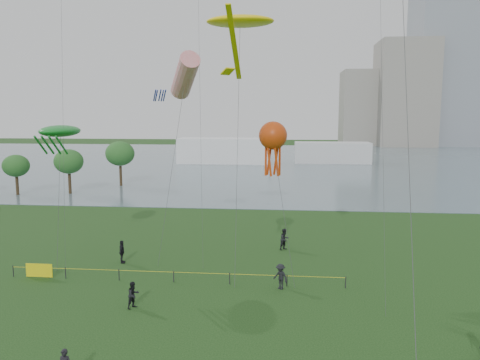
{
  "coord_description": "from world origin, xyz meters",
  "views": [
    {
      "loc": [
        2.62,
        -17.09,
        11.86
      ],
      "look_at": [
        0.0,
        10.0,
        8.0
      ],
      "focal_mm": 35.0,
      "sensor_mm": 36.0,
      "label": 1
    }
  ],
  "objects": [
    {
      "name": "lake",
      "position": [
        0.0,
        100.0,
        0.02
      ],
      "size": [
        400.0,
        120.0,
        0.08
      ],
      "primitive_type": "cube",
      "color": "slate",
      "rests_on": "ground_plane"
    },
    {
      "name": "building_mid",
      "position": [
        46.0,
        162.0,
        19.0
      ],
      "size": [
        20.0,
        20.0,
        38.0
      ],
      "primitive_type": "cube",
      "color": "gray",
      "rests_on": "ground_plane"
    },
    {
      "name": "building_low",
      "position": [
        32.0,
        168.0,
        14.0
      ],
      "size": [
        16.0,
        18.0,
        28.0
      ],
      "primitive_type": "cube",
      "color": "gray",
      "rests_on": "ground_plane"
    },
    {
      "name": "pavilion_left",
      "position": [
        -12.0,
        95.0,
        3.0
      ],
      "size": [
        22.0,
        8.0,
        6.0
      ],
      "primitive_type": "cube",
      "color": "white",
      "rests_on": "ground_plane"
    },
    {
      "name": "pavilion_right",
      "position": [
        14.0,
        98.0,
        2.5
      ],
      "size": [
        18.0,
        7.0,
        5.0
      ],
      "primitive_type": "cube",
      "color": "silver",
      "rests_on": "ground_plane"
    },
    {
      "name": "trees",
      "position": [
        -33.72,
        48.95,
        5.11
      ],
      "size": [
        24.78,
        20.0,
        7.51
      ],
      "color": "#342717",
      "rests_on": "ground_plane"
    },
    {
      "name": "fence",
      "position": [
        -11.25,
        14.14,
        0.55
      ],
      "size": [
        24.07,
        0.07,
        1.05
      ],
      "color": "black",
      "rests_on": "ground_plane"
    },
    {
      "name": "spectator_a",
      "position": [
        -6.54,
        9.57,
        0.84
      ],
      "size": [
        0.98,
        1.03,
        1.67
      ],
      "primitive_type": "imported",
      "rotation": [
        0.0,
        0.0,
        0.98
      ],
      "color": "black",
      "rests_on": "ground_plane"
    },
    {
      "name": "spectator_b",
      "position": [
        2.42,
        13.6,
        0.88
      ],
      "size": [
        1.29,
        1.23,
        1.76
      ],
      "primitive_type": "imported",
      "rotation": [
        0.0,
        0.0,
        -0.69
      ],
      "color": "black",
      "rests_on": "ground_plane"
    },
    {
      "name": "spectator_c",
      "position": [
        -10.27,
        18.01,
        0.92
      ],
      "size": [
        0.66,
        1.15,
        1.85
      ],
      "primitive_type": "imported",
      "rotation": [
        0.0,
        0.0,
        1.77
      ],
      "color": "black",
      "rests_on": "ground_plane"
    },
    {
      "name": "spectator_g",
      "position": [
        2.68,
        22.97,
        0.94
      ],
      "size": [
        1.16,
        1.15,
        1.89
      ],
      "primitive_type": "imported",
      "rotation": [
        0.0,
        0.0,
        0.75
      ],
      "color": "black",
      "rests_on": "ground_plane"
    },
    {
      "name": "kite_stingray",
      "position": [
        -1.0,
        20.29,
        18.91
      ],
      "size": [
        5.31,
        10.13,
        19.39
      ],
      "rotation": [
        0.0,
        0.0,
        0.27
      ],
      "color": "#3F3F42"
    },
    {
      "name": "kite_windsock",
      "position": [
        -5.5,
        20.67,
        14.87
      ],
      "size": [
        4.14,
        5.66,
        16.71
      ],
      "rotation": [
        0.0,
        0.0,
        0.29
      ],
      "color": "#3F3F42"
    },
    {
      "name": "kite_creature",
      "position": [
        -14.97,
        18.18,
        10.5
      ],
      "size": [
        2.62,
        4.94,
        10.98
      ],
      "rotation": [
        0.0,
        0.0,
        -0.25
      ],
      "color": "#3F3F42"
    },
    {
      "name": "kite_octopus",
      "position": [
        1.74,
        16.62,
        10.22
      ],
      "size": [
        2.71,
        3.8,
        11.33
      ],
      "rotation": [
        0.0,
        0.0,
        0.18
      ],
      "color": "#3F3F42"
    }
  ]
}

